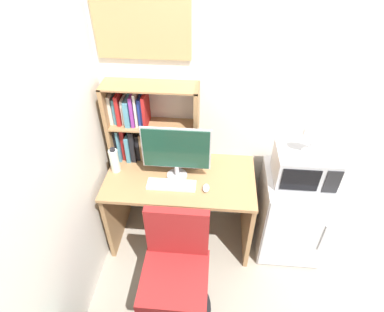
{
  "coord_description": "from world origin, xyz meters",
  "views": [
    {
      "loc": [
        -0.67,
        -2.25,
        2.55
      ],
      "look_at": [
        -0.83,
        -0.36,
        1.03
      ],
      "focal_mm": 29.7,
      "sensor_mm": 36.0,
      "label": 1
    }
  ],
  "objects_px": {
    "monitor": "(176,151)",
    "computer_mouse": "(206,188)",
    "hutch_bookshelf": "(140,124)",
    "desk_fan": "(313,137)",
    "mini_fridge": "(291,213)",
    "desk_chair": "(176,275)",
    "keyboard": "(171,185)",
    "microwave": "(305,166)",
    "wall_corkboard": "(141,21)",
    "water_bottle": "(114,160)"
  },
  "relations": [
    {
      "from": "hutch_bookshelf",
      "to": "microwave",
      "type": "bearing_deg",
      "value": -9.0
    },
    {
      "from": "mini_fridge",
      "to": "wall_corkboard",
      "type": "xyz_separation_m",
      "value": [
        -1.25,
        0.3,
        1.5
      ]
    },
    {
      "from": "microwave",
      "to": "wall_corkboard",
      "type": "height_order",
      "value": "wall_corkboard"
    },
    {
      "from": "mini_fridge",
      "to": "desk_chair",
      "type": "height_order",
      "value": "desk_chair"
    },
    {
      "from": "hutch_bookshelf",
      "to": "mini_fridge",
      "type": "distance_m",
      "value": 1.52
    },
    {
      "from": "mini_fridge",
      "to": "desk_chair",
      "type": "relative_size",
      "value": 0.89
    },
    {
      "from": "hutch_bookshelf",
      "to": "desk_fan",
      "type": "bearing_deg",
      "value": -9.25
    },
    {
      "from": "mini_fridge",
      "to": "water_bottle",
      "type": "bearing_deg",
      "value": 179.29
    },
    {
      "from": "wall_corkboard",
      "to": "desk_fan",
      "type": "bearing_deg",
      "value": -13.75
    },
    {
      "from": "microwave",
      "to": "keyboard",
      "type": "bearing_deg",
      "value": -172.8
    },
    {
      "from": "monitor",
      "to": "desk_fan",
      "type": "relative_size",
      "value": 2.12
    },
    {
      "from": "desk_fan",
      "to": "hutch_bookshelf",
      "type": "bearing_deg",
      "value": 170.75
    },
    {
      "from": "microwave",
      "to": "computer_mouse",
      "type": "bearing_deg",
      "value": -169.01
    },
    {
      "from": "computer_mouse",
      "to": "desk_chair",
      "type": "relative_size",
      "value": 0.1
    },
    {
      "from": "hutch_bookshelf",
      "to": "wall_corkboard",
      "type": "relative_size",
      "value": 1.08
    },
    {
      "from": "monitor",
      "to": "water_bottle",
      "type": "distance_m",
      "value": 0.54
    },
    {
      "from": "desk_chair",
      "to": "hutch_bookshelf",
      "type": "bearing_deg",
      "value": 113.76
    },
    {
      "from": "monitor",
      "to": "computer_mouse",
      "type": "xyz_separation_m",
      "value": [
        0.25,
        -0.14,
        -0.25
      ]
    },
    {
      "from": "monitor",
      "to": "water_bottle",
      "type": "bearing_deg",
      "value": 177.27
    },
    {
      "from": "wall_corkboard",
      "to": "microwave",
      "type": "bearing_deg",
      "value": -13.48
    },
    {
      "from": "mini_fridge",
      "to": "computer_mouse",
      "type": "bearing_deg",
      "value": -169.23
    },
    {
      "from": "hutch_bookshelf",
      "to": "computer_mouse",
      "type": "xyz_separation_m",
      "value": [
        0.57,
        -0.36,
        -0.34
      ]
    },
    {
      "from": "microwave",
      "to": "desk_fan",
      "type": "distance_m",
      "value": 0.28
    },
    {
      "from": "monitor",
      "to": "computer_mouse",
      "type": "distance_m",
      "value": 0.38
    },
    {
      "from": "monitor",
      "to": "computer_mouse",
      "type": "relative_size",
      "value": 5.93
    },
    {
      "from": "desk_fan",
      "to": "desk_chair",
      "type": "bearing_deg",
      "value": -144.65
    },
    {
      "from": "hutch_bookshelf",
      "to": "mini_fridge",
      "type": "xyz_separation_m",
      "value": [
        1.33,
        -0.21,
        -0.72
      ]
    },
    {
      "from": "mini_fridge",
      "to": "monitor",
      "type": "bearing_deg",
      "value": -179.65
    },
    {
      "from": "wall_corkboard",
      "to": "keyboard",
      "type": "bearing_deg",
      "value": -62.86
    },
    {
      "from": "computer_mouse",
      "to": "microwave",
      "type": "distance_m",
      "value": 0.79
    },
    {
      "from": "water_bottle",
      "to": "mini_fridge",
      "type": "xyz_separation_m",
      "value": [
        1.52,
        -0.02,
        -0.47
      ]
    },
    {
      "from": "water_bottle",
      "to": "desk_chair",
      "type": "relative_size",
      "value": 0.25
    },
    {
      "from": "hutch_bookshelf",
      "to": "keyboard",
      "type": "xyz_separation_m",
      "value": [
        0.29,
        -0.34,
        -0.34
      ]
    },
    {
      "from": "desk_chair",
      "to": "monitor",
      "type": "bearing_deg",
      "value": 95.35
    },
    {
      "from": "keyboard",
      "to": "wall_corkboard",
      "type": "relative_size",
      "value": 0.56
    },
    {
      "from": "microwave",
      "to": "mini_fridge",
      "type": "bearing_deg",
      "value": -90.28
    },
    {
      "from": "hutch_bookshelf",
      "to": "water_bottle",
      "type": "relative_size",
      "value": 3.22
    },
    {
      "from": "hutch_bookshelf",
      "to": "water_bottle",
      "type": "distance_m",
      "value": 0.37
    },
    {
      "from": "desk_fan",
      "to": "wall_corkboard",
      "type": "height_order",
      "value": "wall_corkboard"
    },
    {
      "from": "hutch_bookshelf",
      "to": "microwave",
      "type": "height_order",
      "value": "hutch_bookshelf"
    },
    {
      "from": "computer_mouse",
      "to": "water_bottle",
      "type": "bearing_deg",
      "value": 168.02
    },
    {
      "from": "keyboard",
      "to": "desk_fan",
      "type": "xyz_separation_m",
      "value": [
        1.03,
        0.12,
        0.44
      ]
    },
    {
      "from": "hutch_bookshelf",
      "to": "wall_corkboard",
      "type": "height_order",
      "value": "wall_corkboard"
    },
    {
      "from": "water_bottle",
      "to": "computer_mouse",
      "type": "bearing_deg",
      "value": -11.98
    },
    {
      "from": "monitor",
      "to": "desk_chair",
      "type": "relative_size",
      "value": 0.59
    },
    {
      "from": "desk_chair",
      "to": "keyboard",
      "type": "bearing_deg",
      "value": 99.75
    },
    {
      "from": "keyboard",
      "to": "mini_fridge",
      "type": "xyz_separation_m",
      "value": [
        1.03,
        0.13,
        -0.38
      ]
    },
    {
      "from": "monitor",
      "to": "water_bottle",
      "type": "height_order",
      "value": "monitor"
    },
    {
      "from": "computer_mouse",
      "to": "microwave",
      "type": "relative_size",
      "value": 0.2
    },
    {
      "from": "computer_mouse",
      "to": "mini_fridge",
      "type": "bearing_deg",
      "value": 10.77
    }
  ]
}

